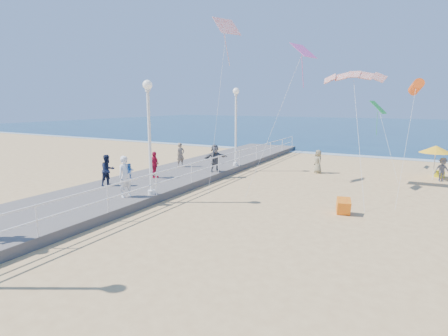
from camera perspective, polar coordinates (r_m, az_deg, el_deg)
The scene contains 23 objects.
ground at distance 14.46m, azimuth 5.02°, elevation -8.38°, with size 160.00×160.00×0.00m, color #E0B775.
ocean at distance 77.92m, azimuth 24.49°, elevation 6.12°, with size 160.00×90.00×0.05m, color #0D3150.
surf_line at distance 33.84m, azimuth 18.95°, elevation 2.03°, with size 160.00×1.20×0.04m, color silver.
boardwalk at distance 18.55m, azimuth -16.80°, elevation -3.91°, with size 5.00×44.00×0.40m, color slate.
railing at distance 16.70m, azimuth -11.03°, elevation -1.52°, with size 0.05×42.00×0.55m.
lamp_post_mid at distance 16.57m, azimuth -12.13°, elevation 6.77°, with size 0.44×0.44×5.32m.
lamp_post_far at distance 24.13m, azimuth 1.95°, elevation 8.08°, with size 0.44×0.44×5.32m.
woman_holding_toddler at distance 16.69m, azimuth -15.76°, elevation -1.35°, with size 0.70×0.46×1.92m, color white.
toddler_held at distance 16.65m, azimuth -15.07°, elevation -0.48°, with size 0.35×0.27×0.71m, color #377BD0.
spectator_3 at distance 20.63m, azimuth -11.30°, elevation 0.52°, with size 0.90×0.38×1.54m, color #BC173B.
spectator_5 at distance 22.13m, azimuth -1.49°, elevation 1.64°, with size 1.61×0.51×1.74m, color #535458.
spectator_6 at distance 24.01m, azimuth -7.10°, elevation 2.14°, with size 0.60×0.39×1.64m, color gray.
spectator_7 at distance 19.27m, azimuth -18.44°, elevation -0.35°, with size 0.80×0.63×1.65m, color #1B223C.
beach_walker_a at distance 24.90m, azimuth 32.07°, elevation -0.24°, with size 0.94×0.54×1.45m, color slate.
beach_walker_c at distance 24.52m, azimuth 15.11°, elevation 1.02°, with size 0.78×0.50×1.59m, color #837B5A.
box_kite at distance 15.82m, azimuth 18.91°, elevation -6.13°, with size 0.55×0.55×0.60m, color #ED3B0D.
beach_umbrella at distance 25.05m, azimuth 31.30°, elevation 2.63°, with size 1.90×1.90×2.14m.
beach_chair_right at distance 26.44m, azimuth 31.72°, elevation -0.83°, with size 0.55×0.55×0.40m, color yellow.
kite_parafoil at distance 20.97m, azimuth 20.46°, elevation 14.14°, with size 3.32×0.90×0.30m, color red, non-canonical shape.
kite_windsock at distance 22.59m, azimuth 28.87°, elevation 11.54°, with size 0.56×0.56×2.49m, color #F05214.
kite_diamond_pink at distance 19.88m, azimuth 12.84°, elevation 18.20°, with size 1.23×1.23×0.02m, color #D950A8.
kite_diamond_green at distance 27.96m, azimuth 23.88°, elevation 9.06°, with size 1.32×1.32×0.02m, color green.
kite_diamond_redwhite at distance 21.64m, azimuth 0.45°, elevation 22.16°, with size 1.40×1.40×0.02m, color red.
Camera 1 is at (5.37, -12.59, 4.66)m, focal length 28.00 mm.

